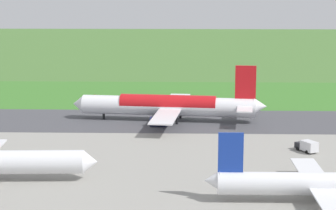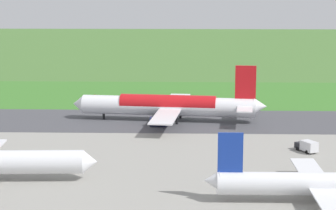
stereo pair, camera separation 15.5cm
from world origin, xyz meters
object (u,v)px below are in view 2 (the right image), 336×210
(service_truck_fuel, at_px, (307,146))
(traffic_cone_orange, at_px, (84,99))
(airliner_main, at_px, (169,106))
(airliner_parked_near, at_px, (323,183))
(no_stopping_sign, at_px, (95,98))

(service_truck_fuel, relative_size, traffic_cone_orange, 11.23)
(airliner_main, height_order, airliner_parked_near, airliner_main)
(airliner_main, bearing_deg, service_truck_fuel, 134.52)
(airliner_main, distance_m, service_truck_fuel, 45.42)
(airliner_parked_near, xyz_separation_m, no_stopping_sign, (52.98, -93.43, -1.82))
(airliner_parked_near, relative_size, service_truck_fuel, 6.71)
(service_truck_fuel, bearing_deg, airliner_main, -45.48)
(airliner_parked_near, height_order, traffic_cone_orange, airliner_parked_near)
(airliner_parked_near, bearing_deg, service_truck_fuel, -96.14)
(airliner_main, bearing_deg, airliner_parked_near, 113.33)
(airliner_parked_near, distance_m, no_stopping_sign, 107.42)
(airliner_main, relative_size, service_truck_fuel, 8.77)
(airliner_main, distance_m, no_stopping_sign, 37.48)
(airliner_parked_near, height_order, no_stopping_sign, airliner_parked_near)
(airliner_parked_near, bearing_deg, traffic_cone_orange, -59.54)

